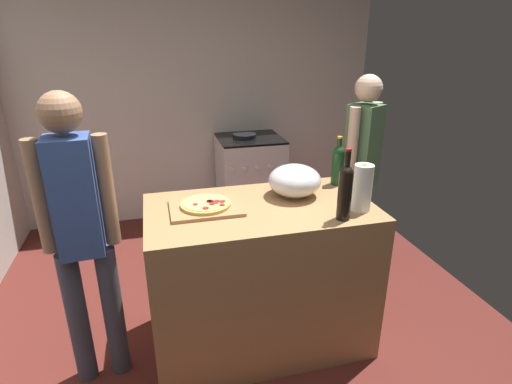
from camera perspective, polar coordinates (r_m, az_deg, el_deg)
ground_plane at (r=3.36m, az=-6.31°, el=-12.49°), size 3.87×3.32×0.02m
kitchen_wall_rear at (r=4.24m, az=-9.99°, el=13.55°), size 3.87×0.10×2.60m
counter at (r=2.55m, az=0.57°, el=-11.67°), size 1.31×0.73×0.93m
cutting_board at (r=2.31m, az=-7.09°, el=-2.16°), size 0.40×0.32×0.02m
pizza at (r=2.30m, az=-7.08°, el=-1.69°), size 0.28×0.28×0.03m
mixing_bowl at (r=2.46m, az=5.45°, el=1.62°), size 0.32×0.32×0.19m
paper_towel_roll at (r=2.31m, az=14.73°, el=0.56°), size 0.11×0.11×0.27m
wine_bottle_green at (r=2.68m, az=11.46°, el=3.98°), size 0.08×0.08×0.32m
wine_bottle_clear at (r=2.16m, az=12.42°, el=0.33°), size 0.07×0.07×0.39m
stove at (r=4.14m, az=-0.84°, el=1.63°), size 0.62×0.60×0.95m
person_in_stripes at (r=2.25m, az=-23.42°, el=-4.91°), size 0.38×0.21×1.63m
person_in_red at (r=3.13m, az=14.49°, el=3.06°), size 0.32×0.27×1.60m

